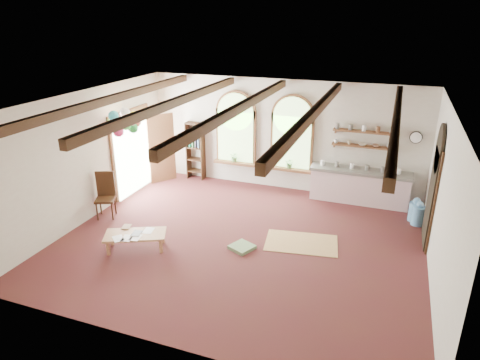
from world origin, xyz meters
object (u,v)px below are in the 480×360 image
at_px(kitchen_counter, 359,186).
at_px(coffee_table, 135,235).
at_px(balloon_cluster, 124,122).
at_px(side_chair, 106,204).

xyz_separation_m(kitchen_counter, coffee_table, (-4.35, -4.30, -0.14)).
relative_size(kitchen_counter, balloon_cluster, 2.31).
distance_m(coffee_table, side_chair, 1.97).
height_order(coffee_table, balloon_cluster, balloon_cluster).
distance_m(kitchen_counter, coffee_table, 6.12).
bearing_deg(kitchen_counter, coffee_table, -135.34).
bearing_deg(balloon_cluster, side_chair, -108.30).
bearing_deg(kitchen_counter, side_chair, -152.05).
bearing_deg(coffee_table, side_chair, 144.66).
bearing_deg(balloon_cluster, coffee_table, -54.57).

